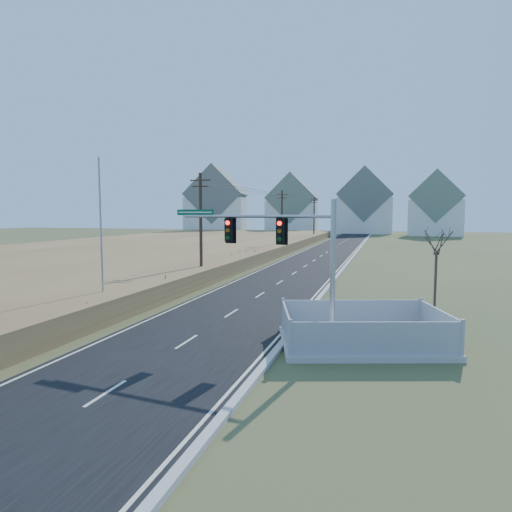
{
  "coord_description": "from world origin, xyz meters",
  "views": [
    {
      "loc": [
        8.41,
        -20.03,
        5.71
      ],
      "look_at": [
        1.58,
        3.55,
        3.4
      ],
      "focal_mm": 32.0,
      "sensor_mm": 36.0,
      "label": 1
    }
  ],
  "objects_px": {
    "open_sign": "(362,354)",
    "bare_tree": "(437,240)",
    "traffic_signal_mast": "(292,254)",
    "flagpole": "(102,253)",
    "fence_enclosure": "(362,339)"
  },
  "relations": [
    {
      "from": "fence_enclosure",
      "to": "open_sign",
      "type": "height_order",
      "value": "fence_enclosure"
    },
    {
      "from": "traffic_signal_mast",
      "to": "bare_tree",
      "type": "xyz_separation_m",
      "value": [
        6.81,
        9.82,
        0.16
      ]
    },
    {
      "from": "bare_tree",
      "to": "flagpole",
      "type": "bearing_deg",
      "value": -158.76
    },
    {
      "from": "open_sign",
      "to": "flagpole",
      "type": "xyz_separation_m",
      "value": [
        -14.57,
        4.4,
        3.22
      ]
    },
    {
      "from": "traffic_signal_mast",
      "to": "open_sign",
      "type": "relative_size",
      "value": 14.37
    },
    {
      "from": "fence_enclosure",
      "to": "open_sign",
      "type": "distance_m",
      "value": 2.13
    },
    {
      "from": "fence_enclosure",
      "to": "bare_tree",
      "type": "relative_size",
      "value": 1.56
    },
    {
      "from": "open_sign",
      "to": "bare_tree",
      "type": "distance_m",
      "value": 12.65
    },
    {
      "from": "traffic_signal_mast",
      "to": "bare_tree",
      "type": "distance_m",
      "value": 11.95
    },
    {
      "from": "flagpole",
      "to": "fence_enclosure",
      "type": "bearing_deg",
      "value": -8.91
    },
    {
      "from": "open_sign",
      "to": "bare_tree",
      "type": "relative_size",
      "value": 0.11
    },
    {
      "from": "flagpole",
      "to": "traffic_signal_mast",
      "type": "bearing_deg",
      "value": -13.45
    },
    {
      "from": "traffic_signal_mast",
      "to": "bare_tree",
      "type": "bearing_deg",
      "value": 62.83
    },
    {
      "from": "bare_tree",
      "to": "fence_enclosure",
      "type": "bearing_deg",
      "value": -111.97
    },
    {
      "from": "open_sign",
      "to": "bare_tree",
      "type": "height_order",
      "value": "bare_tree"
    }
  ]
}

